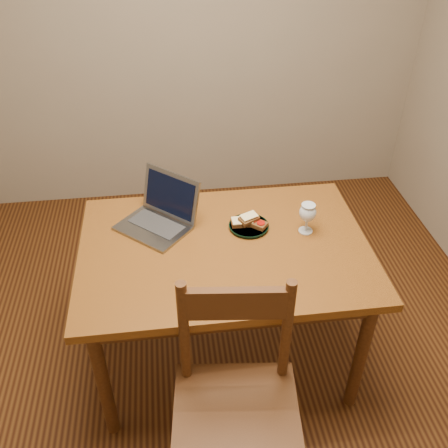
{
  "coord_description": "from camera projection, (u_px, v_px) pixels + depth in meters",
  "views": [
    {
      "loc": [
        -0.2,
        -1.74,
        2.16
      ],
      "look_at": [
        0.03,
        0.07,
        0.8
      ],
      "focal_mm": 40.0,
      "sensor_mm": 36.0,
      "label": 1
    }
  ],
  "objects": [
    {
      "name": "floor",
      "position": [
        219.0,
        351.0,
        2.7
      ],
      "size": [
        3.2,
        3.2,
        0.02
      ],
      "primitive_type": "cube",
      "color": "black",
      "rests_on": "ground"
    },
    {
      "name": "back_wall",
      "position": [
        188.0,
        19.0,
        3.19
      ],
      "size": [
        3.2,
        0.02,
        2.6
      ],
      "primitive_type": "cube",
      "color": "gray",
      "rests_on": "floor"
    },
    {
      "name": "table",
      "position": [
        225.0,
        260.0,
        2.29
      ],
      "size": [
        1.3,
        0.9,
        0.74
      ],
      "color": "#48260C",
      "rests_on": "floor"
    },
    {
      "name": "chair",
      "position": [
        236.0,
        400.0,
        1.84
      ],
      "size": [
        0.51,
        0.49,
        0.5
      ],
      "rotation": [
        0.0,
        0.0,
        -0.11
      ],
      "color": "#361B0B",
      "rests_on": "floor"
    },
    {
      "name": "plate",
      "position": [
        249.0,
        226.0,
        2.34
      ],
      "size": [
        0.19,
        0.19,
        0.02
      ],
      "primitive_type": "cylinder",
      "color": "black",
      "rests_on": "table"
    },
    {
      "name": "sandwich_cheese",
      "position": [
        242.0,
        222.0,
        2.33
      ],
      "size": [
        0.1,
        0.06,
        0.03
      ],
      "primitive_type": null,
      "rotation": [
        0.0,
        0.0,
        -0.01
      ],
      "color": "#381E0C",
      "rests_on": "plate"
    },
    {
      "name": "sandwich_tomato",
      "position": [
        257.0,
        223.0,
        2.33
      ],
      "size": [
        0.11,
        0.1,
        0.03
      ],
      "primitive_type": null,
      "rotation": [
        0.0,
        0.0,
        -0.71
      ],
      "color": "#381E0C",
      "rests_on": "plate"
    },
    {
      "name": "sandwich_top",
      "position": [
        249.0,
        218.0,
        2.32
      ],
      "size": [
        0.1,
        0.09,
        0.03
      ],
      "primitive_type": null,
      "rotation": [
        0.0,
        0.0,
        0.51
      ],
      "color": "#381E0C",
      "rests_on": "plate"
    },
    {
      "name": "milk_glass",
      "position": [
        307.0,
        218.0,
        2.28
      ],
      "size": [
        0.08,
        0.08,
        0.15
      ],
      "primitive_type": null,
      "color": "white",
      "rests_on": "table"
    },
    {
      "name": "laptop",
      "position": [
        161.0,
        212.0,
        2.35
      ],
      "size": [
        0.43,
        0.43,
        0.23
      ],
      "rotation": [
        0.0,
        0.0,
        -0.73
      ],
      "color": "slate",
      "rests_on": "table"
    }
  ]
}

